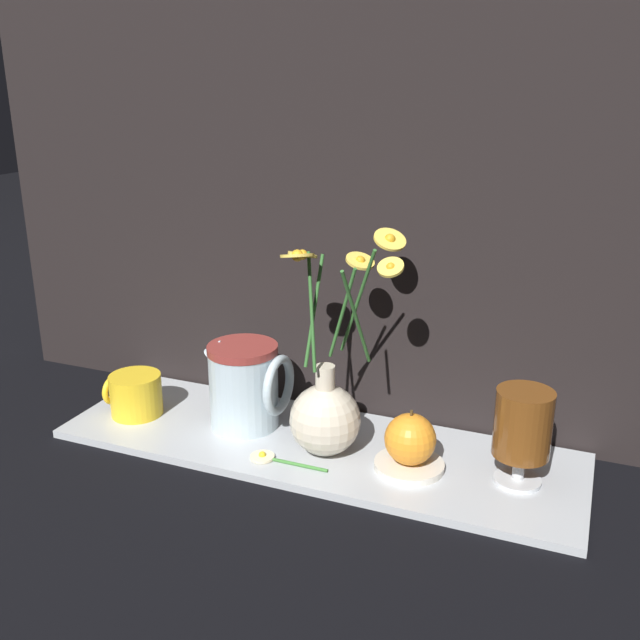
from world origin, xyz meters
The scene contains 10 objects.
ground_plane centered at (0.00, 0.00, 0.00)m, with size 6.00×6.00×0.00m, color black.
shelf centered at (0.00, 0.00, 0.01)m, with size 0.80×0.25×0.01m.
backdrop_wall centered at (0.00, 0.14, 0.55)m, with size 1.30×0.02×1.10m.
vase_with_flowers centered at (0.03, -0.02, 0.08)m, with size 0.18×0.16×0.33m.
yellow_mug centered at (-0.31, -0.02, 0.05)m, with size 0.09×0.08×0.07m.
ceramic_pitcher centered at (-0.12, 0.01, 0.09)m, with size 0.14×0.11×0.15m.
tea_glass centered at (0.30, 0.00, 0.10)m, with size 0.08×0.08×0.14m.
saucer_plate centered at (0.15, -0.02, 0.02)m, with size 0.10×0.10×0.01m.
orange_fruit centered at (0.15, -0.02, 0.06)m, with size 0.07×0.07×0.08m.
loose_daisy centered at (-0.04, -0.08, 0.02)m, with size 0.12×0.04×0.01m.
Camera 1 is at (0.37, -0.90, 0.54)m, focal length 40.00 mm.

